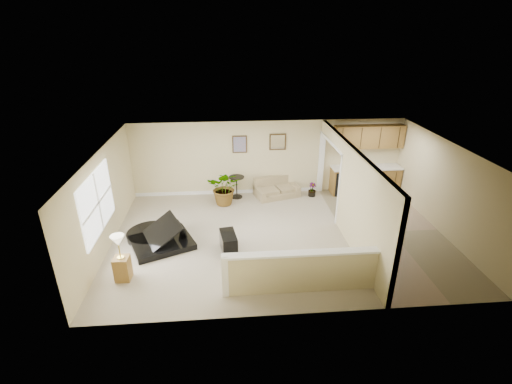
{
  "coord_description": "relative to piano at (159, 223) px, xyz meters",
  "views": [
    {
      "loc": [
        -1.38,
        -8.68,
        5.27
      ],
      "look_at": [
        -0.63,
        0.4,
        1.18
      ],
      "focal_mm": 26.0,
      "sensor_mm": 36.0,
      "label": 1
    }
  ],
  "objects": [
    {
      "name": "lamp_stand",
      "position": [
        -0.61,
        -1.52,
        -0.11
      ],
      "size": [
        0.35,
        0.35,
        1.14
      ],
      "color": "olive",
      "rests_on": "floor"
    },
    {
      "name": "wall_mirror",
      "position": [
        3.49,
        3.01,
        1.21
      ],
      "size": [
        0.55,
        0.04,
        0.55
      ],
      "color": "#3D2B16",
      "rests_on": "back_wall"
    },
    {
      "name": "front_wall",
      "position": [
        3.19,
        -2.96,
        0.66
      ],
      "size": [
        9.0,
        0.04,
        2.5
      ],
      "primitive_type": "cube",
      "color": "beige",
      "rests_on": "floor"
    },
    {
      "name": "accent_table",
      "position": [
        2.11,
        2.69,
        -0.12
      ],
      "size": [
        0.51,
        0.51,
        0.74
      ],
      "color": "black",
      "rests_on": "floor"
    },
    {
      "name": "loveseat",
      "position": [
        3.46,
        2.73,
        -0.28
      ],
      "size": [
        1.63,
        1.18,
        0.81
      ],
      "rotation": [
        0.0,
        0.0,
        0.28
      ],
      "color": "tan",
      "rests_on": "floor"
    },
    {
      "name": "palm_plant",
      "position": [
        1.73,
        2.21,
        -0.02
      ],
      "size": [
        1.2,
        1.1,
        1.16
      ],
      "color": "black",
      "rests_on": "floor"
    },
    {
      "name": "small_plant",
      "position": [
        4.64,
        2.58,
        -0.39
      ],
      "size": [
        0.32,
        0.32,
        0.47
      ],
      "color": "black",
      "rests_on": "floor"
    },
    {
      "name": "left_wall",
      "position": [
        -1.31,
        0.04,
        0.66
      ],
      "size": [
        0.04,
        6.0,
        2.5
      ],
      "primitive_type": "cube",
      "color": "beige",
      "rests_on": "floor"
    },
    {
      "name": "piano_bench",
      "position": [
        1.78,
        -0.54,
        -0.35
      ],
      "size": [
        0.47,
        0.78,
        0.49
      ],
      "primitive_type": "cube",
      "rotation": [
        0.0,
        0.0,
        0.15
      ],
      "color": "black",
      "rests_on": "floor"
    },
    {
      "name": "ceiling",
      "position": [
        3.19,
        0.04,
        1.91
      ],
      "size": [
        9.0,
        6.0,
        0.04
      ],
      "primitive_type": "cube",
      "color": "silver",
      "rests_on": "back_wall"
    },
    {
      "name": "left_window",
      "position": [
        -1.29,
        -0.46,
        0.86
      ],
      "size": [
        0.05,
        2.15,
        1.45
      ],
      "primitive_type": "cube",
      "color": "white",
      "rests_on": "left_wall"
    },
    {
      "name": "interior_partition",
      "position": [
        4.99,
        0.29,
        0.63
      ],
      "size": [
        0.18,
        5.99,
        2.5
      ],
      "color": "beige",
      "rests_on": "floor"
    },
    {
      "name": "right_wall",
      "position": [
        7.69,
        0.04,
        0.66
      ],
      "size": [
        0.04,
        6.0,
        2.5
      ],
      "primitive_type": "cube",
      "color": "beige",
      "rests_on": "floor"
    },
    {
      "name": "piano",
      "position": [
        0.0,
        0.0,
        0.0
      ],
      "size": [
        2.14,
        2.09,
        1.42
      ],
      "rotation": [
        0.0,
        0.0,
        0.41
      ],
      "color": "black",
      "rests_on": "floor"
    },
    {
      "name": "kitchen_cabinets",
      "position": [
        6.38,
        2.77,
        0.28
      ],
      "size": [
        2.36,
        0.65,
        2.33
      ],
      "color": "olive",
      "rests_on": "floor"
    },
    {
      "name": "wall_art_left",
      "position": [
        2.24,
        3.01,
        1.16
      ],
      "size": [
        0.48,
        0.04,
        0.58
      ],
      "color": "#3D2B16",
      "rests_on": "back_wall"
    },
    {
      "name": "floor",
      "position": [
        3.19,
        0.04,
        -0.59
      ],
      "size": [
        9.0,
        9.0,
        0.0
      ],
      "primitive_type": "plane",
      "color": "tan",
      "rests_on": "ground"
    },
    {
      "name": "back_wall",
      "position": [
        3.19,
        3.04,
        0.66
      ],
      "size": [
        9.0,
        0.04,
        2.5
      ],
      "primitive_type": "cube",
      "color": "beige",
      "rests_on": "floor"
    },
    {
      "name": "pony_half_wall",
      "position": [
        3.27,
        -2.26,
        -0.07
      ],
      "size": [
        3.42,
        0.22,
        1.0
      ],
      "color": "beige",
      "rests_on": "floor"
    },
    {
      "name": "kitchen_vinyl",
      "position": [
        6.34,
        0.04,
        -0.59
      ],
      "size": [
        2.7,
        6.0,
        0.01
      ],
      "primitive_type": "cube",
      "color": "#9C8369",
      "rests_on": "floor"
    }
  ]
}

